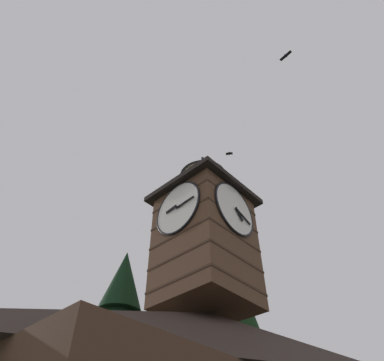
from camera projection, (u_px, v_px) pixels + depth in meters
The scene contains 3 objects.
clock_tower at pixel (205, 232), 16.24m from camera, with size 4.16×4.16×8.62m.
flying_bird_high at pixel (229, 154), 24.12m from camera, with size 0.41×0.49×0.15m.
flying_bird_low at pixel (286, 56), 19.91m from camera, with size 0.24×0.76×0.13m.
Camera 1 is at (9.87, 7.46, 2.31)m, focal length 33.30 mm.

